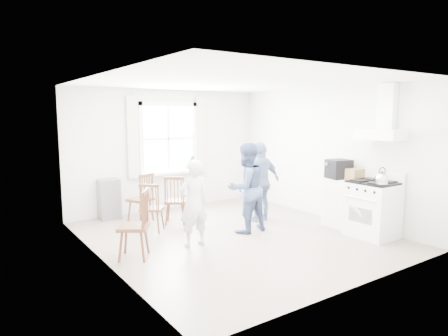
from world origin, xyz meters
TOP-DOWN VIEW (x-y plane):
  - room_shell at (0.00, 0.00)m, footprint 4.62×5.12m
  - window_assembly at (0.00, 2.45)m, footprint 1.88×0.24m
  - range_hood at (2.07, -1.35)m, footprint 0.45×0.76m
  - shelf_unit at (-1.40, 2.33)m, footprint 0.40×0.30m
  - gas_stove at (1.91, -1.35)m, footprint 0.68×0.76m
  - kettle at (1.71, -1.63)m, footprint 0.21×0.21m
  - low_cabinet at (1.98, -0.65)m, footprint 0.50×0.55m
  - stereo_stack at (1.93, -0.59)m, footprint 0.46×0.43m
  - cardboard_box at (2.05, -0.87)m, footprint 0.32×0.24m
  - windsor_chair_a at (-0.94, 1.67)m, footprint 0.54×0.53m
  - windsor_chair_b at (-1.11, 1.00)m, footprint 0.52×0.52m
  - windsor_chair_c at (-1.75, -0.09)m, footprint 0.58×0.59m
  - person_left at (-0.85, -0.06)m, footprint 0.50×0.50m
  - person_mid at (0.30, 0.08)m, footprint 0.81×0.81m
  - person_right at (1.00, 0.52)m, footprint 0.93×0.93m
  - potted_plant at (0.49, 2.36)m, footprint 0.21×0.21m
  - windsor_chair_d at (-0.52, 1.21)m, footprint 0.54×0.54m

SIDE VIEW (x-z plane):
  - shelf_unit at x=-1.40m, z-range 0.00..0.80m
  - low_cabinet at x=1.98m, z-range 0.00..0.90m
  - gas_stove at x=1.91m, z-range -0.08..1.04m
  - windsor_chair_b at x=-1.11m, z-range 0.10..0.98m
  - windsor_chair_d at x=-0.52m, z-range 0.10..1.04m
  - windsor_chair_a at x=-0.94m, z-range 0.11..1.07m
  - windsor_chair_c at x=-1.75m, z-range 0.11..1.13m
  - person_left at x=-0.85m, z-range 0.00..1.38m
  - person_right at x=1.00m, z-range 0.00..1.55m
  - person_mid at x=0.30m, z-range 0.00..1.58m
  - cardboard_box at x=2.05m, z-range 0.90..1.10m
  - potted_plant at x=0.49m, z-range 0.85..1.16m
  - kettle at x=1.71m, z-range 0.90..1.19m
  - stereo_stack at x=1.93m, z-range 0.90..1.25m
  - room_shell at x=0.00m, z-range -0.02..2.62m
  - window_assembly at x=0.00m, z-range 0.61..2.31m
  - range_hood at x=2.07m, z-range 1.43..2.37m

